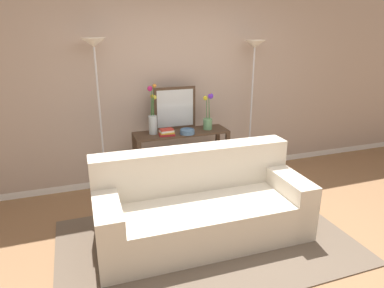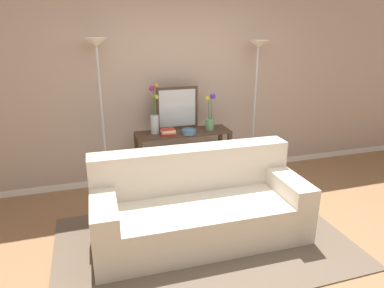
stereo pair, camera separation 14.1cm
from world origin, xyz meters
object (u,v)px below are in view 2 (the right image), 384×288
object	(u,v)px
floor_lamp_right	(257,72)
book_row_under_console	(158,186)
couch	(199,207)
book_stack	(168,132)
floor_lamp_left	(99,75)
fruit_bowl	(189,131)
wall_mirror	(177,108)
vase_tall_flowers	(155,118)
console_table	(183,149)
vase_short_flowers	(210,118)

from	to	relation	value
floor_lamp_right	book_row_under_console	world-z (taller)	floor_lamp_right
couch	book_stack	distance (m)	1.18
floor_lamp_left	fruit_bowl	bearing A→B (deg)	-12.41
wall_mirror	book_row_under_console	world-z (taller)	wall_mirror
vase_tall_flowers	floor_lamp_right	bearing A→B (deg)	3.15
console_table	vase_tall_flowers	world-z (taller)	vase_tall_flowers
floor_lamp_left	floor_lamp_right	xyz separation A→B (m)	(2.07, -0.00, -0.03)
wall_mirror	book_stack	xyz separation A→B (m)	(-0.19, -0.25, -0.24)
couch	book_stack	xyz separation A→B (m)	(-0.06, 1.06, 0.51)
vase_tall_flowers	book_stack	bearing A→B (deg)	-39.79
wall_mirror	book_row_under_console	size ratio (longest dim) A/B	1.79
console_table	floor_lamp_left	bearing A→B (deg)	173.78
console_table	wall_mirror	bearing A→B (deg)	101.42
floor_lamp_right	wall_mirror	size ratio (longest dim) A/B	3.42
floor_lamp_left	floor_lamp_right	bearing A→B (deg)	-0.00
vase_tall_flowers	fruit_bowl	world-z (taller)	vase_tall_flowers
floor_lamp_right	vase_short_flowers	size ratio (longest dim) A/B	3.95
wall_mirror	book_row_under_console	distance (m)	1.07
book_row_under_console	fruit_bowl	bearing A→B (deg)	-17.06
floor_lamp_right	wall_mirror	world-z (taller)	floor_lamp_right
book_stack	book_row_under_console	world-z (taller)	book_stack
book_stack	book_row_under_console	bearing A→B (deg)	144.99
book_stack	floor_lamp_left	bearing A→B (deg)	165.61
console_table	fruit_bowl	distance (m)	0.30
book_stack	console_table	bearing A→B (deg)	22.42
couch	book_stack	size ratio (longest dim) A/B	10.41
couch	floor_lamp_left	bearing A→B (deg)	123.57
wall_mirror	couch	bearing A→B (deg)	-95.71
console_table	vase_short_flowers	world-z (taller)	vase_short_flowers
vase_tall_flowers	vase_short_flowers	xyz separation A→B (m)	(0.73, -0.04, -0.05)
vase_short_flowers	book_row_under_console	world-z (taller)	vase_short_flowers
vase_tall_flowers	book_row_under_console	xyz separation A→B (m)	(0.01, -0.03, -0.94)
couch	floor_lamp_right	world-z (taller)	floor_lamp_right
book_row_under_console	book_stack	bearing A→B (deg)	-35.01
floor_lamp_left	book_stack	distance (m)	1.08
vase_tall_flowers	book_stack	size ratio (longest dim) A/B	3.09
fruit_bowl	book_stack	bearing A→B (deg)	173.61
console_table	floor_lamp_right	xyz separation A→B (m)	(1.08, 0.11, 0.96)
console_table	vase_short_flowers	size ratio (longest dim) A/B	2.55
fruit_bowl	vase_tall_flowers	bearing A→B (deg)	159.77
console_table	floor_lamp_left	world-z (taller)	floor_lamp_left
book_stack	vase_tall_flowers	bearing A→B (deg)	140.21
couch	book_stack	world-z (taller)	couch
wall_mirror	fruit_bowl	xyz separation A→B (m)	(0.07, -0.28, -0.25)
console_table	vase_short_flowers	xyz separation A→B (m)	(0.37, -0.01, 0.41)
floor_lamp_right	vase_tall_flowers	bearing A→B (deg)	-176.85
floor_lamp_right	book_stack	size ratio (longest dim) A/B	9.32
floor_lamp_right	book_row_under_console	bearing A→B (deg)	-175.63
floor_lamp_right	fruit_bowl	distance (m)	1.26
console_table	book_row_under_console	bearing A→B (deg)	180.00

